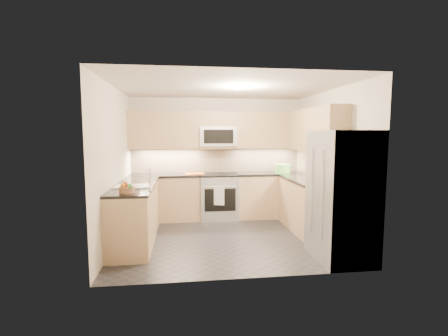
{
  "coord_description": "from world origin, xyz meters",
  "views": [
    {
      "loc": [
        -0.73,
        -5.32,
        1.75
      ],
      "look_at": [
        0.0,
        0.35,
        1.15
      ],
      "focal_mm": 26.0,
      "sensor_mm": 36.0,
      "label": 1
    }
  ],
  "objects_px": {
    "microwave": "(218,136)",
    "utensil_bowl": "(283,169)",
    "gas_range": "(218,197)",
    "cutting_board": "(195,174)",
    "fruit_basket": "(127,190)",
    "refrigerator": "(342,196)"
  },
  "relations": [
    {
      "from": "microwave",
      "to": "utensil_bowl",
      "type": "distance_m",
      "value": 1.52
    },
    {
      "from": "gas_range",
      "to": "microwave",
      "type": "xyz_separation_m",
      "value": [
        0.0,
        0.12,
        1.24
      ]
    },
    {
      "from": "utensil_bowl",
      "to": "cutting_board",
      "type": "distance_m",
      "value": 1.83
    },
    {
      "from": "cutting_board",
      "to": "fruit_basket",
      "type": "xyz_separation_m",
      "value": [
        -1.02,
        -1.99,
        0.03
      ]
    },
    {
      "from": "cutting_board",
      "to": "fruit_basket",
      "type": "relative_size",
      "value": 1.79
    },
    {
      "from": "refrigerator",
      "to": "utensil_bowl",
      "type": "xyz_separation_m",
      "value": [
        -0.1,
        2.34,
        0.13
      ]
    },
    {
      "from": "refrigerator",
      "to": "utensil_bowl",
      "type": "distance_m",
      "value": 2.35
    },
    {
      "from": "microwave",
      "to": "fruit_basket",
      "type": "bearing_deg",
      "value": -125.01
    },
    {
      "from": "gas_range",
      "to": "cutting_board",
      "type": "relative_size",
      "value": 2.35
    },
    {
      "from": "microwave",
      "to": "utensil_bowl",
      "type": "relative_size",
      "value": 2.38
    },
    {
      "from": "gas_range",
      "to": "microwave",
      "type": "relative_size",
      "value": 1.2
    },
    {
      "from": "microwave",
      "to": "utensil_bowl",
      "type": "bearing_deg",
      "value": -8.77
    },
    {
      "from": "refrigerator",
      "to": "microwave",
      "type": "bearing_deg",
      "value": 119.62
    },
    {
      "from": "gas_range",
      "to": "refrigerator",
      "type": "height_order",
      "value": "refrigerator"
    },
    {
      "from": "cutting_board",
      "to": "utensil_bowl",
      "type": "bearing_deg",
      "value": -1.88
    },
    {
      "from": "utensil_bowl",
      "to": "cutting_board",
      "type": "bearing_deg",
      "value": 178.12
    },
    {
      "from": "microwave",
      "to": "refrigerator",
      "type": "relative_size",
      "value": 0.42
    },
    {
      "from": "microwave",
      "to": "fruit_basket",
      "type": "height_order",
      "value": "microwave"
    },
    {
      "from": "microwave",
      "to": "fruit_basket",
      "type": "xyz_separation_m",
      "value": [
        -1.5,
        -2.14,
        -0.72
      ]
    },
    {
      "from": "gas_range",
      "to": "fruit_basket",
      "type": "height_order",
      "value": "fruit_basket"
    },
    {
      "from": "microwave",
      "to": "refrigerator",
      "type": "height_order",
      "value": "microwave"
    },
    {
      "from": "refrigerator",
      "to": "utensil_bowl",
      "type": "height_order",
      "value": "refrigerator"
    }
  ]
}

